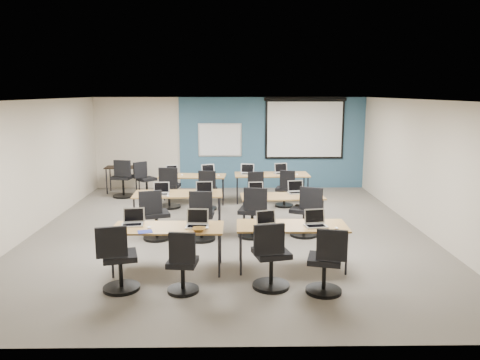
{
  "coord_description": "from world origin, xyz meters",
  "views": [
    {
      "loc": [
        0.1,
        -9.37,
        2.86
      ],
      "look_at": [
        0.24,
        0.4,
        1.01
      ],
      "focal_mm": 35.0,
      "sensor_mm": 36.0,
      "label": 1
    }
  ],
  "objects_px": {
    "task_chair_9": "(206,193)",
    "laptop_5": "(204,191)",
    "whiteboard": "(220,140)",
    "task_chair_10": "(256,194)",
    "training_table_mid_right": "(282,198)",
    "laptop_9": "(208,172)",
    "task_chair_0": "(118,264)",
    "laptop_6": "(256,191)",
    "laptop_0": "(133,221)",
    "spare_chair_a": "(145,182)",
    "task_chair_6": "(253,216)",
    "laptop_3": "(315,222)",
    "task_chair_7": "(306,216)",
    "training_table_mid_left": "(178,195)",
    "task_chair_3": "(326,266)",
    "training_table_front_left": "(168,230)",
    "task_chair_11": "(285,192)",
    "laptop_4": "(161,192)",
    "task_chair_5": "(201,220)",
    "training_table_front_right": "(292,228)",
    "utility_table": "(123,170)",
    "laptop_8": "(171,172)",
    "training_table_back_right": "(272,176)",
    "laptop_2": "(266,223)",
    "training_table_back_left": "(193,177)",
    "laptop_11": "(281,171)",
    "task_chair_1": "(183,268)",
    "task_chair_4": "(155,219)",
    "projector_screen": "(305,125)",
    "task_chair_8": "(169,191)",
    "spare_chair_b": "(123,182)",
    "laptop_7": "(296,190)",
    "laptop_1": "(197,222)"
  },
  "relations": [
    {
      "from": "task_chair_0",
      "to": "laptop_6",
      "type": "relative_size",
      "value": 3.2
    },
    {
      "from": "task_chair_4",
      "to": "laptop_5",
      "type": "height_order",
      "value": "task_chair_4"
    },
    {
      "from": "laptop_7",
      "to": "task_chair_10",
      "type": "relative_size",
      "value": 0.35
    },
    {
      "from": "training_table_back_right",
      "to": "task_chair_10",
      "type": "height_order",
      "value": "task_chair_10"
    },
    {
      "from": "task_chair_9",
      "to": "laptop_5",
      "type": "bearing_deg",
      "value": -78.35
    },
    {
      "from": "task_chair_3",
      "to": "task_chair_5",
      "type": "xyz_separation_m",
      "value": [
        -1.94,
        2.46,
        0.01
      ]
    },
    {
      "from": "task_chair_0",
      "to": "laptop_8",
      "type": "height_order",
      "value": "task_chair_0"
    },
    {
      "from": "training_table_mid_right",
      "to": "training_table_back_left",
      "type": "height_order",
      "value": "same"
    },
    {
      "from": "training_table_back_right",
      "to": "laptop_4",
      "type": "bearing_deg",
      "value": -137.18
    },
    {
      "from": "task_chair_10",
      "to": "task_chair_5",
      "type": "bearing_deg",
      "value": -123.56
    },
    {
      "from": "whiteboard",
      "to": "laptop_0",
      "type": "bearing_deg",
      "value": -100.88
    },
    {
      "from": "task_chair_9",
      "to": "laptop_4",
      "type": "bearing_deg",
      "value": -109.36
    },
    {
      "from": "training_table_front_left",
      "to": "task_chair_11",
      "type": "relative_size",
      "value": 1.87
    },
    {
      "from": "laptop_2",
      "to": "laptop_4",
      "type": "height_order",
      "value": "laptop_4"
    },
    {
      "from": "training_table_mid_right",
      "to": "task_chair_5",
      "type": "bearing_deg",
      "value": -158.99
    },
    {
      "from": "projector_screen",
      "to": "task_chair_8",
      "type": "xyz_separation_m",
      "value": [
        -3.71,
        -2.42,
        -1.45
      ]
    },
    {
      "from": "task_chair_3",
      "to": "laptop_4",
      "type": "height_order",
      "value": "task_chair_3"
    },
    {
      "from": "task_chair_3",
      "to": "spare_chair_a",
      "type": "distance_m",
      "value": 7.45
    },
    {
      "from": "laptop_0",
      "to": "spare_chair_a",
      "type": "distance_m",
      "value": 5.43
    },
    {
      "from": "task_chair_4",
      "to": "task_chair_5",
      "type": "bearing_deg",
      "value": -22.53
    },
    {
      "from": "laptop_4",
      "to": "task_chair_7",
      "type": "relative_size",
      "value": 0.32
    },
    {
      "from": "training_table_mid_right",
      "to": "laptop_9",
      "type": "xyz_separation_m",
      "value": [
        -1.68,
        2.55,
        0.11
      ]
    },
    {
      "from": "training_table_mid_left",
      "to": "task_chair_3",
      "type": "xyz_separation_m",
      "value": [
        2.49,
        -3.47,
        -0.27
      ]
    },
    {
      "from": "laptop_3",
      "to": "task_chair_11",
      "type": "bearing_deg",
      "value": 81.12
    },
    {
      "from": "whiteboard",
      "to": "task_chair_3",
      "type": "relative_size",
      "value": 1.28
    },
    {
      "from": "laptop_0",
      "to": "task_chair_10",
      "type": "relative_size",
      "value": 0.36
    },
    {
      "from": "training_table_front_right",
      "to": "task_chair_4",
      "type": "distance_m",
      "value": 2.91
    },
    {
      "from": "laptop_4",
      "to": "spare_chair_a",
      "type": "height_order",
      "value": "laptop_4"
    },
    {
      "from": "task_chair_5",
      "to": "task_chair_10",
      "type": "height_order",
      "value": "task_chair_5"
    },
    {
      "from": "whiteboard",
      "to": "task_chair_10",
      "type": "relative_size",
      "value": 1.33
    },
    {
      "from": "task_chair_9",
      "to": "utility_table",
      "type": "xyz_separation_m",
      "value": [
        -2.52,
        2.08,
        0.25
      ]
    },
    {
      "from": "task_chair_5",
      "to": "laptop_11",
      "type": "distance_m",
      "value": 3.89
    },
    {
      "from": "laptop_9",
      "to": "utility_table",
      "type": "height_order",
      "value": "laptop_9"
    },
    {
      "from": "task_chair_1",
      "to": "laptop_5",
      "type": "distance_m",
      "value": 3.3
    },
    {
      "from": "laptop_3",
      "to": "spare_chair_b",
      "type": "height_order",
      "value": "spare_chair_b"
    },
    {
      "from": "task_chair_6",
      "to": "laptop_0",
      "type": "bearing_deg",
      "value": -129.05
    },
    {
      "from": "task_chair_5",
      "to": "task_chair_11",
      "type": "xyz_separation_m",
      "value": [
        1.92,
        2.69,
        -0.03
      ]
    },
    {
      "from": "task_chair_5",
      "to": "task_chair_6",
      "type": "xyz_separation_m",
      "value": [
        1.01,
        0.19,
        0.01
      ]
    },
    {
      "from": "training_table_front_right",
      "to": "laptop_3",
      "type": "height_order",
      "value": "laptop_3"
    },
    {
      "from": "laptop_6",
      "to": "laptop_11",
      "type": "height_order",
      "value": "laptop_11"
    },
    {
      "from": "task_chair_0",
      "to": "task_chair_10",
      "type": "xyz_separation_m",
      "value": [
        2.22,
        4.79,
        -0.03
      ]
    },
    {
      "from": "laptop_0",
      "to": "laptop_9",
      "type": "height_order",
      "value": "same"
    },
    {
      "from": "laptop_3",
      "to": "task_chair_7",
      "type": "relative_size",
      "value": 0.33
    },
    {
      "from": "task_chair_6",
      "to": "spare_chair_a",
      "type": "height_order",
      "value": "task_chair_6"
    },
    {
      "from": "task_chair_10",
      "to": "projector_screen",
      "type": "bearing_deg",
      "value": 51.1
    },
    {
      "from": "task_chair_4",
      "to": "laptop_9",
      "type": "distance_m",
      "value": 3.34
    },
    {
      "from": "projector_screen",
      "to": "laptop_3",
      "type": "height_order",
      "value": "projector_screen"
    },
    {
      "from": "training_table_front_right",
      "to": "task_chair_6",
      "type": "distance_m",
      "value": 1.75
    },
    {
      "from": "laptop_1",
      "to": "task_chair_1",
      "type": "bearing_deg",
      "value": -96.18
    },
    {
      "from": "training_table_back_right",
      "to": "laptop_2",
      "type": "xyz_separation_m",
      "value": [
        -0.48,
        -4.86,
        0.1
      ]
    }
  ]
}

